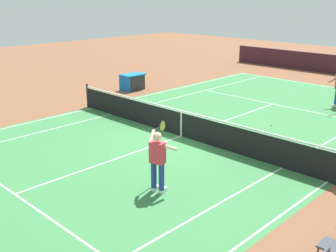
{
  "coord_description": "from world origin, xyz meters",
  "views": [
    {
      "loc": [
        10.51,
        9.58,
        4.97
      ],
      "look_at": [
        1.48,
        0.76,
        0.9
      ],
      "focal_mm": 44.04,
      "sensor_mm": 36.0,
      "label": 1
    }
  ],
  "objects": [
    {
      "name": "ground_plane",
      "position": [
        0.0,
        0.0,
        0.0
      ],
      "size": [
        60.0,
        60.0,
        0.0
      ],
      "primitive_type": "plane",
      "color": "brown"
    },
    {
      "name": "court_slab",
      "position": [
        0.0,
        0.0,
        0.0
      ],
      "size": [
        24.2,
        11.4,
        0.0
      ],
      "primitive_type": "cube",
      "color": "#387A42",
      "rests_on": "ground_plane"
    },
    {
      "name": "court_line_markings",
      "position": [
        0.0,
        0.0,
        0.0
      ],
      "size": [
        23.85,
        11.05,
        0.01
      ],
      "color": "white",
      "rests_on": "ground_plane"
    },
    {
      "name": "tennis_net",
      "position": [
        0.0,
        0.0,
        0.49
      ],
      "size": [
        0.1,
        11.7,
        1.08
      ],
      "color": "#2D2D33",
      "rests_on": "ground_plane"
    },
    {
      "name": "tennis_player_near",
      "position": [
        3.66,
        2.53,
        0.93
      ],
      "size": [
        1.0,
        0.85,
        1.7
      ],
      "color": "navy",
      "rests_on": "ground_plane"
    },
    {
      "name": "tennis_ball",
      "position": [
        -3.39,
        1.71,
        0.03
      ],
      "size": [
        0.07,
        0.07,
        0.07
      ],
      "primitive_type": "sphere",
      "color": "#CCE01E",
      "rests_on": "ground_plane"
    },
    {
      "name": "equipment_cart_tarped",
      "position": [
        -3.78,
        -7.03,
        0.44
      ],
      "size": [
        1.25,
        0.84,
        0.85
      ],
      "color": "#2D2D33",
      "rests_on": "ground_plane"
    }
  ]
}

